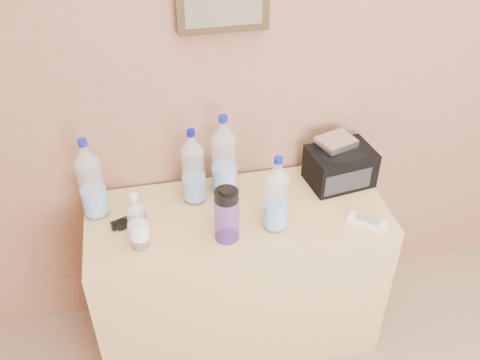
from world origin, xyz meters
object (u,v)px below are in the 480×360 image
pet_large_a (91,183)px  pet_large_d (276,197)px  pet_large_b (193,170)px  nalgene_bottle (227,214)px  pet_large_c (224,160)px  foil_packet (337,142)px  pet_small (138,224)px  sunglasses (129,220)px  toiletry_bag (340,164)px  dresser (238,276)px  ac_remote (367,222)px

pet_large_a → pet_large_d: (0.61, -0.20, -0.01)m
pet_large_b → nalgene_bottle: (0.08, -0.23, -0.03)m
pet_large_c → pet_large_d: size_ratio=1.12×
pet_large_a → pet_large_b: size_ratio=1.05×
pet_large_d → foil_packet: size_ratio=2.33×
pet_large_a → pet_small: (0.14, -0.20, -0.04)m
pet_large_c → sunglasses: pet_large_c is taller
pet_small → pet_large_a: bearing=126.1°
toiletry_bag → foil_packet: foil_packet is taller
dresser → nalgene_bottle: nalgene_bottle is taller
dresser → pet_large_d: size_ratio=3.70×
dresser → sunglasses: size_ratio=8.47×
pet_large_b → nalgene_bottle: size_ratio=1.45×
pet_small → nalgene_bottle: size_ratio=1.05×
nalgene_bottle → pet_large_b: bearing=109.5°
pet_large_b → pet_large_d: size_ratio=1.03×
pet_small → ac_remote: 0.80m
nalgene_bottle → foil_packet: nalgene_bottle is taller
pet_large_b → pet_small: (-0.21, -0.21, -0.04)m
nalgene_bottle → ac_remote: nalgene_bottle is taller
foil_packet → pet_large_c: bearing=178.5°
pet_large_b → foil_packet: pet_large_b is taller
sunglasses → pet_large_a: bearing=123.3°
pet_large_b → pet_large_c: pet_large_c is taller
nalgene_bottle → ac_remote: size_ratio=1.53×
toiletry_bag → foil_packet: size_ratio=1.89×
sunglasses → toiletry_bag: bearing=-14.4°
nalgene_bottle → toiletry_bag: nalgene_bottle is taller
sunglasses → pet_large_d: bearing=-33.5°
pet_large_c → sunglasses: (-0.36, -0.11, -0.13)m
pet_large_d → foil_packet: bearing=37.1°
pet_large_d → sunglasses: 0.53m
dresser → pet_large_d: pet_large_d is taller
pet_large_d → foil_packet: 0.36m
pet_large_b → ac_remote: pet_large_b is taller
sunglasses → pet_large_b: bearing=-0.5°
ac_remote → pet_large_a: bearing=-154.9°
dresser → pet_large_b: bearing=142.7°
pet_large_a → toiletry_bag: 0.92m
pet_small → foil_packet: pet_small is taller
dresser → foil_packet: size_ratio=8.61×
dresser → pet_large_a: (-0.50, 0.10, 0.48)m
dresser → pet_small: (-0.35, -0.10, 0.44)m
foil_packet → pet_small: bearing=-163.9°
pet_small → sunglasses: pet_small is taller
ac_remote → toiletry_bag: (-0.01, 0.26, 0.07)m
pet_large_c → nalgene_bottle: 0.25m
nalgene_bottle → toiletry_bag: size_ratio=0.87×
pet_large_b → sunglasses: size_ratio=2.35×
dresser → nalgene_bottle: (-0.06, -0.12, 0.44)m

